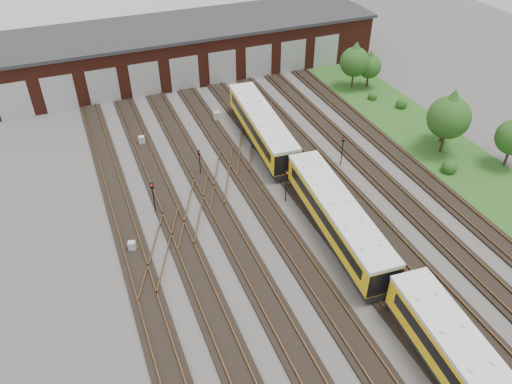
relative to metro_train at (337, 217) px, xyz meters
name	(u,v)px	position (x,y,z in m)	size (l,w,h in m)	color
ground	(328,261)	(-2.00, -2.50, -1.95)	(120.00, 120.00, 0.00)	#423F3D
track_network	(323,256)	(-2.17, -1.92, -1.85)	(30.40, 70.00, 0.33)	black
maintenance_shed	(186,48)	(-2.01, 37.47, 1.25)	(51.00, 12.50, 6.35)	#4A1C12
grass_verge	(442,150)	(17.00, 7.50, -1.93)	(8.00, 55.00, 0.05)	#224C19
metro_train	(337,217)	(0.00, 0.00, 0.00)	(3.93, 47.51, 3.17)	black
signal_mast_0	(153,194)	(-13.19, 8.63, 0.10)	(0.30, 0.28, 3.17)	black
signal_mast_1	(286,182)	(-1.89, 5.77, 0.15)	(0.28, 0.26, 3.30)	black
signal_mast_2	(200,160)	(-7.83, 12.58, -0.15)	(0.26, 0.25, 2.82)	black
signal_mast_3	(343,148)	(5.72, 9.08, 0.07)	(0.26, 0.24, 3.18)	black
relay_cabinet_0	(132,246)	(-16.01, 4.48, -1.49)	(0.56, 0.47, 0.94)	#B8BABD
relay_cabinet_1	(142,141)	(-11.93, 20.39, -1.46)	(0.60, 0.50, 1.00)	#B8BABD
relay_cabinet_2	(350,245)	(0.22, -1.95, -1.51)	(0.53, 0.44, 0.89)	#B8BABD
relay_cabinet_3	(217,117)	(-2.92, 22.31, -1.39)	(0.68, 0.56, 1.13)	#B8BABD
relay_cabinet_4	(315,204)	(0.10, 3.93, -1.50)	(0.55, 0.46, 0.92)	#B8BABD
tree_0	(355,58)	(15.99, 24.20, 1.96)	(3.68, 3.68, 6.10)	#2E2114
tree_1	(370,64)	(17.89, 23.63, 1.20)	(2.96, 2.96, 4.91)	#2E2114
tree_2	(450,113)	(16.54, 7.28, 2.61)	(4.29, 4.29, 7.10)	#2E2114
tree_3	(447,116)	(17.95, 9.03, 1.15)	(2.92, 2.92, 4.84)	#2E2114
bush_0	(450,166)	(14.91, 3.99, -1.20)	(1.50, 1.50, 1.50)	#1A4212
bush_1	(373,95)	(16.64, 20.30, -1.42)	(1.08, 1.08, 1.08)	#1A4212
bush_2	(402,103)	(18.63, 17.14, -1.29)	(1.34, 1.34, 1.34)	#1A4212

